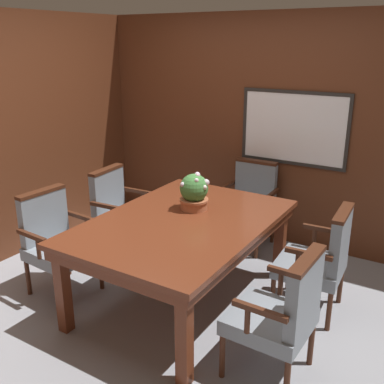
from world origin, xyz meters
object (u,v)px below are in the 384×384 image
dining_table (183,230)px  potted_plant (194,192)px  chair_right_near (281,312)px  chair_right_far (320,258)px  chair_left_near (56,239)px  chair_head_far (250,201)px  chair_left_far (119,210)px

dining_table → potted_plant: bearing=100.6°
chair_right_near → potted_plant: (-1.09, 0.71, 0.42)m
chair_right_near → chair_right_far: bearing=-177.9°
chair_left_near → chair_right_near: bearing=-86.5°
chair_head_far → potted_plant: 1.19m
chair_head_far → chair_left_far: bearing=-138.0°
chair_head_far → chair_left_near: same height
chair_right_far → chair_left_near: bearing=-70.7°
chair_left_far → chair_right_near: (2.09, -0.85, 0.00)m
chair_head_far → dining_table: bearing=-90.3°
chair_left_near → potted_plant: bearing=-51.6°
chair_left_far → potted_plant: (1.00, -0.15, 0.42)m
chair_right_far → chair_left_near: 2.27m
chair_left_far → potted_plant: 1.09m
chair_head_far → chair_left_near: size_ratio=1.00×
dining_table → chair_head_far: 1.38m
dining_table → potted_plant: 0.36m
chair_left_far → chair_right_near: bearing=-115.8°
chair_right_near → potted_plant: bearing=-121.3°
chair_right_far → chair_left_near: (-2.09, -0.88, 0.00)m
chair_head_far → chair_left_far: size_ratio=1.00×
dining_table → chair_right_near: chair_right_near is taller
chair_left_far → chair_head_far: bearing=-50.8°
chair_head_far → chair_right_near: (1.06, -1.81, 0.00)m
chair_head_far → chair_left_far: 1.41m
chair_left_near → chair_left_far: (0.01, 0.84, 0.00)m
chair_right_near → chair_left_far: bearing=-110.7°
chair_left_far → dining_table: bearing=-115.2°
chair_right_far → dining_table: bearing=-70.0°
dining_table → chair_right_near: bearing=-22.9°
chair_right_far → chair_right_near: (0.01, -0.89, 0.00)m
chair_left_near → potted_plant: 1.29m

